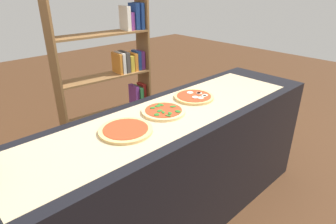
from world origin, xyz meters
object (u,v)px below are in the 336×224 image
object	(u,v)px
pizza_spinach_1	(164,111)
bookshelf	(116,76)
pizza_mozzarella_2	(194,97)
pizza_plain_0	(125,130)

from	to	relation	value
pizza_spinach_1	bookshelf	xyz separation A→B (m)	(0.39, 1.12, -0.10)
pizza_spinach_1	pizza_mozzarella_2	size ratio (longest dim) A/B	0.99
pizza_plain_0	pizza_spinach_1	world-z (taller)	pizza_spinach_1
pizza_spinach_1	bookshelf	bearing A→B (deg)	71.08
pizza_plain_0	bookshelf	world-z (taller)	bookshelf
pizza_plain_0	pizza_mozzarella_2	xyz separation A→B (m)	(0.66, 0.07, 0.00)
pizza_plain_0	pizza_spinach_1	bearing A→B (deg)	6.55
pizza_plain_0	bookshelf	size ratio (longest dim) A/B	0.19
pizza_spinach_1	bookshelf	size ratio (longest dim) A/B	0.17
pizza_mozzarella_2	bookshelf	bearing A→B (deg)	86.99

